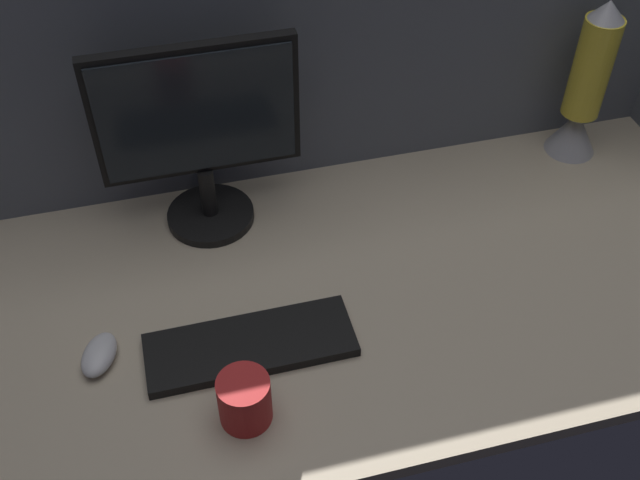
% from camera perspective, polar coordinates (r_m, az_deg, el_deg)
% --- Properties ---
extents(ground_plane, '(1.80, 0.80, 0.03)m').
position_cam_1_polar(ground_plane, '(1.48, 0.82, -3.77)').
color(ground_plane, tan).
extents(cubicle_wall_back, '(1.80, 0.05, 0.60)m').
position_cam_1_polar(cubicle_wall_back, '(1.56, -2.75, 14.15)').
color(cubicle_wall_back, '#565B66').
rests_on(cubicle_wall_back, ground_plane).
extents(monitor, '(0.39, 0.18, 0.40)m').
position_cam_1_polar(monitor, '(1.48, -9.00, 8.00)').
color(monitor, black).
rests_on(monitor, ground_plane).
extents(keyboard, '(0.37, 0.13, 0.02)m').
position_cam_1_polar(keyboard, '(1.37, -5.22, -7.81)').
color(keyboard, black).
rests_on(keyboard, ground_plane).
extents(mouse, '(0.09, 0.11, 0.03)m').
position_cam_1_polar(mouse, '(1.40, -16.15, -8.22)').
color(mouse, silver).
rests_on(mouse, ground_plane).
extents(mug_red_plastic, '(0.09, 0.09, 0.09)m').
position_cam_1_polar(mug_red_plastic, '(1.26, -5.64, -11.78)').
color(mug_red_plastic, red).
rests_on(mug_red_plastic, ground_plane).
extents(lava_lamp, '(0.11, 0.11, 0.37)m').
position_cam_1_polar(lava_lamp, '(1.79, 19.14, 10.38)').
color(lava_lamp, '#A5A5AD').
rests_on(lava_lamp, ground_plane).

